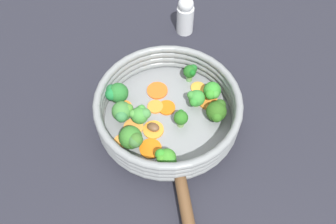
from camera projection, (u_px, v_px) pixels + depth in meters
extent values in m
plane|color=#21212A|center=(168.00, 119.00, 0.70)|extent=(4.00, 4.00, 0.00)
cylinder|color=gray|center=(168.00, 117.00, 0.69)|extent=(0.28, 0.28, 0.01)
torus|color=gray|center=(168.00, 114.00, 0.68)|extent=(0.29, 0.29, 0.02)
torus|color=gray|center=(168.00, 110.00, 0.67)|extent=(0.29, 0.29, 0.02)
torus|color=gray|center=(168.00, 105.00, 0.65)|extent=(0.29, 0.29, 0.02)
torus|color=gray|center=(168.00, 101.00, 0.64)|extent=(0.29, 0.29, 0.02)
sphere|color=gray|center=(163.00, 175.00, 0.61)|extent=(0.01, 0.01, 0.01)
sphere|color=gray|center=(194.00, 170.00, 0.61)|extent=(0.01, 0.01, 0.01)
cylinder|color=orange|center=(125.00, 106.00, 0.70)|extent=(0.04, 0.04, 0.00)
cylinder|color=orange|center=(157.00, 91.00, 0.72)|extent=(0.06, 0.06, 0.00)
cylinder|color=orange|center=(167.00, 108.00, 0.69)|extent=(0.04, 0.04, 0.00)
cylinder|color=orange|center=(153.00, 130.00, 0.67)|extent=(0.06, 0.06, 0.00)
cylinder|color=orange|center=(155.00, 107.00, 0.70)|extent=(0.05, 0.05, 0.00)
cylinder|color=orange|center=(151.00, 148.00, 0.64)|extent=(0.06, 0.06, 0.00)
cylinder|color=#F1963F|center=(134.00, 127.00, 0.67)|extent=(0.06, 0.06, 0.00)
cylinder|color=orange|center=(121.00, 141.00, 0.65)|extent=(0.04, 0.04, 0.00)
cylinder|color=gold|center=(198.00, 88.00, 0.72)|extent=(0.05, 0.05, 0.00)
cylinder|color=orange|center=(208.00, 101.00, 0.70)|extent=(0.05, 0.05, 0.00)
cylinder|color=#6B9543|center=(211.00, 95.00, 0.71)|extent=(0.02, 0.02, 0.01)
sphere|color=#32892B|center=(212.00, 90.00, 0.69)|extent=(0.04, 0.04, 0.04)
sphere|color=#3B8C30|center=(215.00, 94.00, 0.68)|extent=(0.02, 0.02, 0.02)
sphere|color=#338726|center=(211.00, 94.00, 0.68)|extent=(0.02, 0.02, 0.02)
cylinder|color=#6BA559|center=(189.00, 77.00, 0.73)|extent=(0.01, 0.01, 0.02)
sphere|color=#1D5A1B|center=(190.00, 71.00, 0.71)|extent=(0.03, 0.03, 0.03)
sphere|color=#1B6023|center=(193.00, 68.00, 0.72)|extent=(0.02, 0.02, 0.02)
sphere|color=#145D1A|center=(192.00, 73.00, 0.70)|extent=(0.01, 0.01, 0.01)
cylinder|color=#81AA5C|center=(196.00, 103.00, 0.70)|extent=(0.01, 0.01, 0.01)
sphere|color=#358431|center=(197.00, 98.00, 0.68)|extent=(0.04, 0.04, 0.04)
sphere|color=#2C7B2A|center=(194.00, 102.00, 0.67)|extent=(0.02, 0.02, 0.02)
sphere|color=#357B2E|center=(191.00, 95.00, 0.68)|extent=(0.02, 0.02, 0.02)
cylinder|color=#86AE69|center=(215.00, 116.00, 0.68)|extent=(0.01, 0.01, 0.01)
sphere|color=#2A5818|center=(216.00, 111.00, 0.66)|extent=(0.04, 0.04, 0.04)
sphere|color=#2B621A|center=(217.00, 117.00, 0.65)|extent=(0.02, 0.02, 0.02)
sphere|color=#275119|center=(220.00, 105.00, 0.67)|extent=(0.02, 0.02, 0.02)
cylinder|color=olive|center=(123.00, 117.00, 0.67)|extent=(0.01, 0.01, 0.02)
sphere|color=#3B7734|center=(122.00, 111.00, 0.66)|extent=(0.04, 0.04, 0.04)
sphere|color=#327039|center=(121.00, 116.00, 0.64)|extent=(0.03, 0.03, 0.03)
sphere|color=#427C2A|center=(129.00, 108.00, 0.65)|extent=(0.02, 0.02, 0.02)
cylinder|color=#5C9543|center=(140.00, 120.00, 0.67)|extent=(0.01, 0.01, 0.02)
sphere|color=#3C8233|center=(140.00, 115.00, 0.65)|extent=(0.03, 0.03, 0.03)
sphere|color=#458736|center=(133.00, 114.00, 0.65)|extent=(0.02, 0.02, 0.02)
sphere|color=#3C8933|center=(142.00, 109.00, 0.65)|extent=(0.02, 0.02, 0.02)
sphere|color=#41813D|center=(146.00, 113.00, 0.65)|extent=(0.02, 0.02, 0.02)
cylinder|color=#81AE6D|center=(120.00, 99.00, 0.70)|extent=(0.01, 0.01, 0.02)
sphere|color=#24682A|center=(118.00, 93.00, 0.68)|extent=(0.04, 0.04, 0.04)
sphere|color=#1B6F33|center=(111.00, 94.00, 0.67)|extent=(0.03, 0.03, 0.03)
sphere|color=#206533|center=(111.00, 90.00, 0.68)|extent=(0.03, 0.03, 0.03)
cylinder|color=#759B4C|center=(167.00, 161.00, 0.62)|extent=(0.01, 0.01, 0.01)
sphere|color=#3A8727|center=(167.00, 158.00, 0.61)|extent=(0.03, 0.03, 0.03)
sphere|color=#3A8424|center=(161.00, 158.00, 0.60)|extent=(0.02, 0.02, 0.02)
sphere|color=#367D29|center=(172.00, 161.00, 0.60)|extent=(0.02, 0.02, 0.02)
sphere|color=#318825|center=(161.00, 154.00, 0.60)|extent=(0.02, 0.02, 0.02)
cylinder|color=#7A9B5E|center=(131.00, 142.00, 0.64)|extent=(0.01, 0.01, 0.02)
sphere|color=#336F27|center=(130.00, 137.00, 0.63)|extent=(0.05, 0.05, 0.05)
sphere|color=#386724|center=(136.00, 140.00, 0.61)|extent=(0.03, 0.03, 0.03)
sphere|color=#357021|center=(133.00, 143.00, 0.61)|extent=(0.02, 0.02, 0.02)
sphere|color=#386831|center=(135.00, 141.00, 0.61)|extent=(0.03, 0.03, 0.03)
cylinder|color=#79A256|center=(181.00, 122.00, 0.67)|extent=(0.01, 0.01, 0.02)
sphere|color=#296A1E|center=(181.00, 118.00, 0.65)|extent=(0.03, 0.03, 0.03)
sphere|color=#23621F|center=(176.00, 119.00, 0.65)|extent=(0.01, 0.01, 0.01)
sphere|color=#1F711A|center=(181.00, 113.00, 0.65)|extent=(0.01, 0.01, 0.01)
ellipsoid|color=brown|center=(153.00, 127.00, 0.66)|extent=(0.03, 0.03, 0.01)
cylinder|color=silver|center=(185.00, 20.00, 0.81)|extent=(0.04, 0.04, 0.07)
sphere|color=silver|center=(186.00, 4.00, 0.77)|extent=(0.04, 0.04, 0.04)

